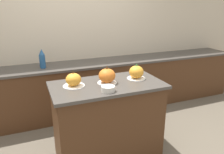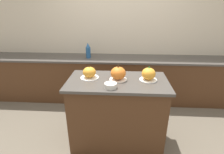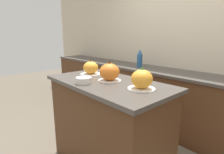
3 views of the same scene
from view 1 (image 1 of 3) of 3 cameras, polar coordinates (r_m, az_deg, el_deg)
ground_plane at (r=2.94m, az=-1.10°, el=-19.55°), size 12.00×12.00×0.00m
wall_back at (r=3.85m, az=-9.59°, el=9.85°), size 8.00×0.06×2.50m
kitchen_island at (r=2.67m, az=-1.17°, el=-11.38°), size 1.27×0.67×0.96m
back_counter at (r=3.75m, az=-7.83°, el=-3.08°), size 6.00×0.60×0.89m
pumpkin_cake_left at (r=2.41m, az=-10.02°, el=-0.80°), size 0.24×0.24×0.18m
pumpkin_cake_center at (r=2.46m, az=-1.31°, el=0.26°), size 0.22×0.22×0.21m
pumpkin_cake_right at (r=2.63m, az=6.37°, el=1.19°), size 0.22×0.22×0.19m
bottle_tall at (r=3.46m, az=-17.77°, el=4.52°), size 0.09×0.09×0.29m
mixing_bowl at (r=2.24m, az=-1.04°, el=-3.09°), size 0.14×0.14×0.06m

